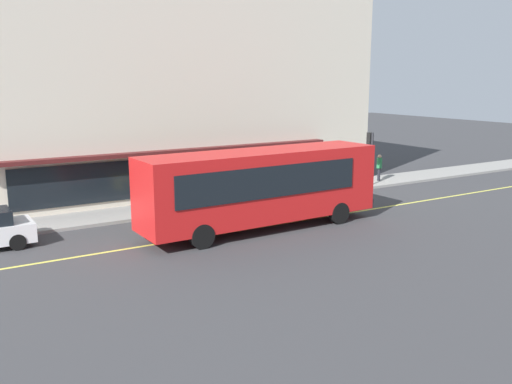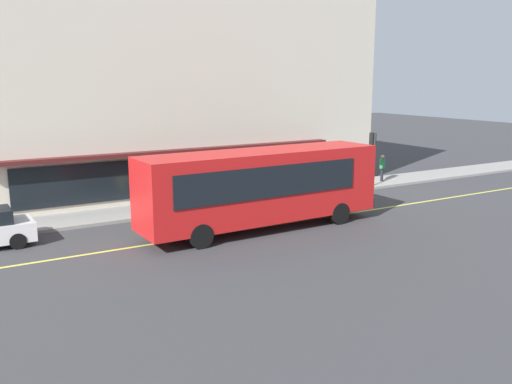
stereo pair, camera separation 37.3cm
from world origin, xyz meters
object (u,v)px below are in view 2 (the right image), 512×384
object	(u,v)px
car_yellow	(214,203)
pedestrian_at_corner	(382,165)
pedestrian_waiting	(172,184)
bus	(262,185)
traffic_light	(373,146)

from	to	relation	value
car_yellow	pedestrian_at_corner	xyz separation A→B (m)	(13.14, 2.64, 0.41)
pedestrian_at_corner	pedestrian_waiting	bearing A→B (deg)	176.56
bus	pedestrian_at_corner	xyz separation A→B (m)	(12.14, 5.43, -0.83)
traffic_light	pedestrian_at_corner	world-z (taller)	traffic_light
traffic_light	car_yellow	size ratio (longest dim) A/B	0.74
bus	car_yellow	bearing A→B (deg)	109.75
bus	traffic_light	bearing A→B (deg)	23.98
bus	traffic_light	world-z (taller)	bus
bus	car_yellow	distance (m)	3.22
traffic_light	pedestrian_at_corner	xyz separation A→B (m)	(1.48, 0.69, -1.38)
pedestrian_waiting	car_yellow	bearing A→B (deg)	-78.63
bus	traffic_light	distance (m)	11.68
car_yellow	pedestrian_waiting	world-z (taller)	pedestrian_waiting
pedestrian_at_corner	traffic_light	bearing A→B (deg)	-154.94
pedestrian_at_corner	bus	bearing A→B (deg)	-155.89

